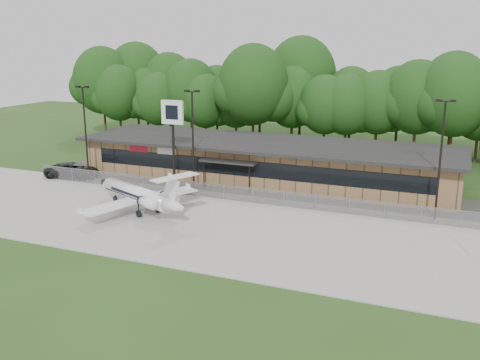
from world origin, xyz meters
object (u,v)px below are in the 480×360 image
at_px(suv, 73,171).
at_px(pole_sign, 173,122).
at_px(business_jet, 140,196).
at_px(terminal, 266,160).

height_order(suv, pole_sign, pole_sign).
bearing_deg(pole_sign, business_jet, -81.65).
relative_size(suv, pole_sign, 0.66).
xyz_separation_m(terminal, business_jet, (-6.18, -15.38, -0.63)).
xyz_separation_m(suv, pole_sign, (12.72, 0.34, 6.12)).
xyz_separation_m(business_jet, pole_sign, (-1.21, 8.23, 5.41)).
relative_size(business_jet, suv, 2.08).
relative_size(terminal, business_jet, 3.26).
relative_size(terminal, suv, 6.79).
xyz_separation_m(terminal, pole_sign, (-7.39, -7.15, 4.78)).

